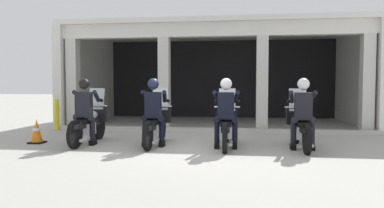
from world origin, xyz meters
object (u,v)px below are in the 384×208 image
at_px(motorcycle_far_left, 90,123).
at_px(police_officer_far_left, 85,106).
at_px(motorcycle_far_right, 300,126).
at_px(traffic_cone_flank, 37,132).
at_px(motorcycle_center_left, 156,124).
at_px(police_officer_far_right, 303,107).
at_px(bollard_kerbside, 57,114).
at_px(police_officer_center_right, 226,107).
at_px(motorcycle_center_right, 226,125).
at_px(police_officer_center_left, 153,106).

relative_size(motorcycle_far_left, police_officer_far_left, 1.29).
height_order(motorcycle_far_right, traffic_cone_flank, motorcycle_far_right).
bearing_deg(motorcycle_far_right, traffic_cone_flank, -172.07).
relative_size(motorcycle_center_left, police_officer_far_right, 1.29).
height_order(motorcycle_far_right, bollard_kerbside, motorcycle_far_right).
xyz_separation_m(motorcycle_far_left, traffic_cone_flank, (-1.27, -0.22, -0.21)).
height_order(motorcycle_far_left, police_officer_far_left, police_officer_far_left).
height_order(police_officer_center_right, traffic_cone_flank, police_officer_center_right).
relative_size(motorcycle_center_right, police_officer_far_right, 1.29).
relative_size(motorcycle_far_right, bollard_kerbside, 2.03).
xyz_separation_m(police_officer_far_right, traffic_cone_flank, (-6.31, 0.07, -0.65)).
distance_m(police_officer_far_left, police_officer_center_left, 1.68).
bearing_deg(motorcycle_center_right, police_officer_center_right, -83.11).
bearing_deg(motorcycle_far_right, police_officer_center_right, -162.53).
xyz_separation_m(motorcycle_far_right, traffic_cone_flank, (-6.31, -0.22, -0.21)).
bearing_deg(police_officer_center_right, police_officer_far_left, -173.90).
bearing_deg(police_officer_far_left, bollard_kerbside, 125.27).
bearing_deg(bollard_kerbside, police_officer_far_right, -19.83).
xyz_separation_m(police_officer_center_right, motorcycle_far_right, (1.68, 0.34, -0.44)).
xyz_separation_m(motorcycle_far_right, bollard_kerbside, (-7.14, 2.29, -0.00)).
distance_m(motorcycle_far_left, motorcycle_center_left, 1.68).
distance_m(police_officer_far_right, traffic_cone_flank, 6.35).
relative_size(motorcycle_far_left, police_officer_center_right, 1.29).
distance_m(motorcycle_far_right, bollard_kerbside, 7.50).
relative_size(motorcycle_far_right, police_officer_far_right, 1.29).
xyz_separation_m(police_officer_center_right, bollard_kerbside, (-5.46, 2.63, -0.44)).
bearing_deg(police_officer_center_left, motorcycle_center_right, 11.59).
relative_size(police_officer_center_left, motorcycle_center_right, 0.78).
relative_size(motorcycle_center_left, motorcycle_far_right, 1.00).
xyz_separation_m(motorcycle_far_left, police_officer_far_left, (-0.00, -0.28, 0.44)).
bearing_deg(motorcycle_center_left, police_officer_far_left, -166.25).
bearing_deg(police_officer_far_left, traffic_cone_flank, 173.29).
distance_m(police_officer_far_left, motorcycle_far_right, 5.07).
bearing_deg(police_officer_center_right, police_officer_center_left, -175.01).
height_order(motorcycle_center_left, motorcycle_center_right, same).
height_order(motorcycle_far_left, bollard_kerbside, motorcycle_far_left).
height_order(motorcycle_center_right, traffic_cone_flank, motorcycle_center_right).
height_order(police_officer_far_left, motorcycle_center_left, police_officer_far_left).
xyz_separation_m(motorcycle_far_left, motorcycle_center_left, (1.68, 0.00, 0.00)).
xyz_separation_m(police_officer_far_left, traffic_cone_flank, (-1.27, 0.06, -0.65)).
relative_size(motorcycle_center_left, motorcycle_center_right, 1.00).
xyz_separation_m(motorcycle_far_left, motorcycle_center_right, (3.36, -0.06, 0.00)).
bearing_deg(traffic_cone_flank, motorcycle_far_right, 1.98).
relative_size(police_officer_center_left, police_officer_far_right, 1.00).
bearing_deg(police_officer_far_right, motorcycle_center_right, 178.34).
xyz_separation_m(motorcycle_center_left, police_officer_far_right, (3.36, -0.29, 0.44)).
bearing_deg(motorcycle_center_left, police_officer_far_right, -0.76).
height_order(police_officer_far_left, traffic_cone_flank, police_officer_far_left).
distance_m(police_officer_center_right, motorcycle_far_right, 1.77).
distance_m(motorcycle_far_left, police_officer_far_left, 0.52).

